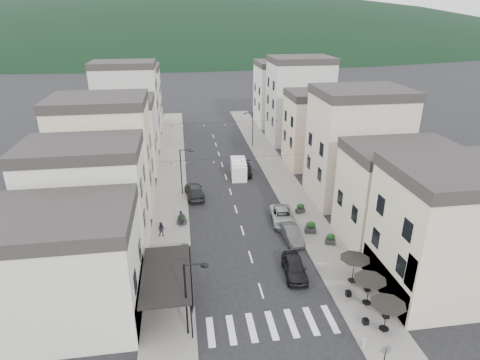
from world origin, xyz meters
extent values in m
plane|color=black|center=(0.00, 0.00, 0.00)|extent=(700.00, 700.00, 0.00)
cube|color=slate|center=(-7.50, 32.00, 0.06)|extent=(4.00, 76.00, 0.12)
cube|color=slate|center=(7.50, 32.00, 0.06)|extent=(4.00, 76.00, 0.12)
ellipsoid|color=black|center=(0.00, 300.00, 0.00)|extent=(640.00, 360.00, 70.00)
cube|color=beige|center=(-15.50, 5.00, 4.00)|extent=(12.00, 8.00, 8.00)
cube|color=#C0B798|center=(14.50, 4.00, 5.00)|extent=(10.00, 8.00, 10.00)
cube|color=black|center=(-7.50, 5.00, 3.20)|extent=(3.60, 7.50, 0.15)
cube|color=black|center=(-5.70, 5.00, 2.70)|extent=(0.34, 7.50, 0.99)
cylinder|color=black|center=(-5.80, 1.50, 1.60)|extent=(0.10, 0.10, 3.20)
cylinder|color=black|center=(-5.80, 8.50, 1.60)|extent=(0.10, 0.10, 3.20)
cube|color=beige|center=(-14.50, 14.00, 5.00)|extent=(10.00, 7.00, 10.00)
cube|color=#262323|center=(-14.50, 14.00, 10.50)|extent=(10.20, 7.14, 1.00)
cube|color=beige|center=(-14.50, 24.00, 6.00)|extent=(10.00, 8.00, 12.00)
cube|color=#262323|center=(-14.50, 24.00, 12.50)|extent=(10.20, 8.16, 1.00)
cube|color=#AC988B|center=(-14.50, 36.00, 4.75)|extent=(10.00, 8.00, 9.50)
cube|color=#262323|center=(-14.50, 36.00, 10.00)|extent=(10.20, 8.16, 1.00)
cube|color=#A0A09B|center=(-14.50, 48.00, 6.50)|extent=(10.00, 7.00, 13.00)
cube|color=#262323|center=(-14.50, 48.00, 13.50)|extent=(10.20, 7.14, 1.00)
cube|color=#C0B798|center=(-14.50, 60.00, 5.50)|extent=(10.00, 9.00, 11.00)
cube|color=#262323|center=(-14.50, 60.00, 11.50)|extent=(10.20, 9.18, 1.00)
cube|color=#C0B798|center=(14.50, 12.00, 4.50)|extent=(10.00, 7.00, 9.00)
cube|color=#262323|center=(14.50, 12.00, 9.50)|extent=(10.20, 7.14, 1.00)
cube|color=#AC988B|center=(14.50, 22.00, 6.25)|extent=(10.00, 8.00, 12.50)
cube|color=#262323|center=(14.50, 22.00, 13.00)|extent=(10.20, 8.16, 1.00)
cube|color=beige|center=(14.50, 34.00, 5.00)|extent=(10.00, 7.00, 10.00)
cube|color=#262323|center=(14.50, 34.00, 10.50)|extent=(10.20, 7.14, 1.00)
cube|color=#A0A09B|center=(14.50, 46.00, 6.75)|extent=(10.00, 8.00, 13.50)
cube|color=#262323|center=(14.50, 46.00, 14.00)|extent=(10.20, 8.16, 1.00)
cube|color=beige|center=(14.50, 58.00, 5.75)|extent=(10.00, 9.00, 11.50)
cube|color=#262323|center=(14.50, 58.00, 12.00)|extent=(10.20, 9.18, 1.00)
cylinder|color=black|center=(7.70, 0.00, 1.27)|extent=(0.06, 0.06, 2.30)
cone|color=black|center=(7.70, 0.00, 2.37)|extent=(2.50, 2.50, 0.55)
cylinder|color=black|center=(7.70, 0.00, 0.49)|extent=(0.70, 0.70, 0.04)
cylinder|color=black|center=(7.70, 2.80, 1.27)|extent=(0.06, 0.06, 2.30)
cone|color=black|center=(7.70, 2.80, 2.37)|extent=(2.50, 2.50, 0.55)
cylinder|color=black|center=(7.70, 2.80, 0.49)|extent=(0.70, 0.70, 0.04)
cylinder|color=black|center=(7.70, 5.60, 1.27)|extent=(0.06, 0.06, 2.30)
cone|color=black|center=(7.70, 5.60, 2.37)|extent=(2.50, 2.50, 0.55)
cylinder|color=black|center=(7.70, 5.60, 0.49)|extent=(0.70, 0.70, 0.04)
cylinder|color=black|center=(-6.10, 2.00, 3.00)|extent=(0.14, 0.14, 6.00)
cylinder|color=black|center=(-5.40, 2.00, 5.90)|extent=(1.40, 0.10, 0.10)
cylinder|color=black|center=(-4.75, 2.00, 5.75)|extent=(0.56, 0.56, 0.08)
cylinder|color=black|center=(-6.10, 26.00, 3.00)|extent=(0.14, 0.14, 6.00)
cylinder|color=black|center=(-5.40, 26.00, 5.90)|extent=(1.40, 0.10, 0.10)
cylinder|color=black|center=(-4.75, 26.00, 5.75)|extent=(0.56, 0.56, 0.08)
cylinder|color=black|center=(6.10, 44.00, 3.00)|extent=(0.14, 0.14, 6.00)
cylinder|color=black|center=(5.40, 44.00, 5.90)|extent=(1.40, 0.10, 0.10)
cylinder|color=black|center=(4.75, 44.00, 5.75)|extent=(0.56, 0.56, 0.08)
cylinder|color=slate|center=(5.80, -3.50, 2.35)|extent=(0.70, 0.04, 0.70)
cylinder|color=gray|center=(-5.70, 6.00, 0.42)|extent=(0.26, 0.26, 0.60)
cylinder|color=gray|center=(-5.70, 9.00, 0.42)|extent=(0.26, 0.26, 0.60)
cylinder|color=gray|center=(5.70, 8.00, 0.42)|extent=(0.26, 0.26, 0.60)
cylinder|color=gray|center=(5.70, -1.00, 0.42)|extent=(0.26, 0.26, 0.60)
cylinder|color=black|center=(0.00, 22.00, 6.00)|extent=(19.00, 0.02, 0.02)
cone|color=beige|center=(-8.71, 22.00, 5.81)|extent=(0.28, 0.28, 0.24)
cone|color=navy|center=(-7.12, 22.00, 5.73)|extent=(0.28, 0.28, 0.24)
cone|color=beige|center=(-5.54, 22.00, 5.65)|extent=(0.28, 0.28, 0.24)
cone|color=navy|center=(-3.96, 22.00, 5.58)|extent=(0.28, 0.28, 0.24)
cone|color=beige|center=(-2.38, 22.00, 5.54)|extent=(0.28, 0.28, 0.24)
cone|color=navy|center=(-0.79, 22.00, 5.51)|extent=(0.28, 0.28, 0.24)
cone|color=beige|center=(0.79, 22.00, 5.51)|extent=(0.28, 0.28, 0.24)
cone|color=navy|center=(2.38, 22.00, 5.54)|extent=(0.28, 0.28, 0.24)
cone|color=beige|center=(3.96, 22.00, 5.58)|extent=(0.28, 0.28, 0.24)
cone|color=navy|center=(5.54, 22.00, 5.65)|extent=(0.28, 0.28, 0.24)
cone|color=beige|center=(7.12, 22.00, 5.73)|extent=(0.28, 0.28, 0.24)
cone|color=navy|center=(8.71, 22.00, 5.81)|extent=(0.28, 0.28, 0.24)
cylinder|color=black|center=(0.00, 38.00, 6.00)|extent=(19.00, 0.02, 0.02)
cone|color=beige|center=(-8.71, 38.00, 5.81)|extent=(0.28, 0.28, 0.24)
cone|color=navy|center=(-7.12, 38.00, 5.73)|extent=(0.28, 0.28, 0.24)
cone|color=beige|center=(-5.54, 38.00, 5.65)|extent=(0.28, 0.28, 0.24)
cone|color=navy|center=(-3.96, 38.00, 5.58)|extent=(0.28, 0.28, 0.24)
cone|color=beige|center=(-2.38, 38.00, 5.54)|extent=(0.28, 0.28, 0.24)
cone|color=navy|center=(-0.79, 38.00, 5.51)|extent=(0.28, 0.28, 0.24)
cone|color=beige|center=(0.79, 38.00, 5.51)|extent=(0.28, 0.28, 0.24)
cone|color=navy|center=(2.38, 38.00, 5.54)|extent=(0.28, 0.28, 0.24)
cone|color=beige|center=(3.96, 38.00, 5.58)|extent=(0.28, 0.28, 0.24)
cone|color=navy|center=(5.54, 38.00, 5.65)|extent=(0.28, 0.28, 0.24)
cone|color=beige|center=(7.12, 38.00, 5.73)|extent=(0.28, 0.28, 0.24)
cone|color=navy|center=(8.71, 38.00, 5.81)|extent=(0.28, 0.28, 0.24)
imported|color=black|center=(3.29, 7.71, 0.77)|extent=(2.16, 4.64, 1.54)
imported|color=#363638|center=(4.60, 13.39, 0.71)|extent=(1.68, 4.35, 1.41)
imported|color=#94979C|center=(4.60, 17.20, 0.72)|extent=(2.85, 5.39, 1.44)
imported|color=black|center=(2.80, 31.72, 0.68)|extent=(2.51, 4.88, 1.35)
imported|color=black|center=(-4.60, 25.05, 0.86)|extent=(2.58, 5.24, 1.72)
cube|color=white|center=(1.80, 31.15, 1.06)|extent=(2.45, 5.27, 2.13)
cube|color=white|center=(1.75, 30.51, 2.18)|extent=(2.25, 3.56, 0.53)
cylinder|color=black|center=(0.79, 29.31, 0.37)|extent=(0.33, 0.77, 0.75)
cylinder|color=black|center=(2.49, 29.17, 0.37)|extent=(0.33, 0.77, 0.75)
cylinder|color=black|center=(1.11, 33.13, 0.37)|extent=(0.33, 0.77, 0.75)
cylinder|color=black|center=(2.81, 32.99, 0.37)|extent=(0.33, 0.77, 0.75)
imported|color=black|center=(-6.29, 17.69, 1.03)|extent=(0.80, 0.74, 1.83)
imported|color=black|center=(-8.34, 15.89, 0.90)|extent=(0.85, 0.72, 1.57)
cube|color=#2E2E30|center=(-6.10, 12.09, 0.40)|extent=(1.25, 1.00, 0.55)
ellipsoid|color=black|center=(-6.10, 12.09, 1.00)|extent=(0.97, 0.62, 0.70)
cube|color=#2B2B2E|center=(-6.27, 18.18, 0.38)|extent=(1.14, 0.81, 0.51)
ellipsoid|color=black|center=(-6.27, 18.18, 0.94)|extent=(0.90, 0.57, 0.66)
cube|color=#2A2B2D|center=(8.14, 11.93, 0.37)|extent=(1.15, 0.92, 0.51)
ellipsoid|color=black|center=(8.14, 11.93, 0.93)|extent=(0.89, 0.57, 0.65)
cube|color=#29292B|center=(6.87, 14.35, 0.41)|extent=(1.24, 0.83, 0.57)
ellipsoid|color=black|center=(6.87, 14.35, 1.03)|extent=(1.01, 0.64, 0.73)
cube|color=#313133|center=(7.11, 18.81, 0.37)|extent=(1.11, 0.77, 0.51)
ellipsoid|color=black|center=(7.11, 18.81, 0.93)|extent=(0.89, 0.57, 0.65)
camera|label=1|loc=(-5.72, -20.41, 21.27)|focal=30.00mm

